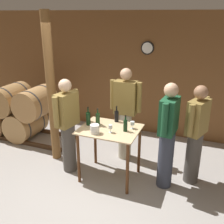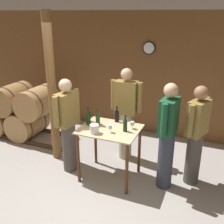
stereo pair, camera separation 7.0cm
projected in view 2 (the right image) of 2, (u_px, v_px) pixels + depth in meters
ground_plane at (81, 198)px, 3.98m from camera, size 14.00×14.00×0.00m
back_wall at (138, 74)px, 5.87m from camera, size 8.40×0.08×2.70m
barrel_rack at (20, 111)px, 5.86m from camera, size 2.85×0.81×1.19m
tasting_table at (110, 139)px, 4.26m from camera, size 0.95×0.76×0.91m
wooden_post at (52, 90)px, 4.66m from camera, size 0.16×0.16×2.70m
wine_bottle_far_left at (88, 118)px, 4.30m from camera, size 0.07×0.07×0.31m
wine_bottle_left at (98, 119)px, 4.28m from camera, size 0.07×0.07×0.30m
wine_bottle_center at (117, 116)px, 4.43m from camera, size 0.07×0.07×0.28m
wine_bottle_right at (125, 125)px, 4.07m from camera, size 0.07×0.07×0.27m
wine_glass_near_left at (110, 127)px, 4.03m from camera, size 0.06×0.06×0.13m
wine_glass_near_center at (132, 124)px, 4.16m from camera, size 0.07×0.07×0.12m
ice_bucket at (94, 129)px, 4.01m from camera, size 0.14×0.14×0.14m
person_host at (196, 134)px, 4.08m from camera, size 0.34×0.56×1.65m
person_visitor_with_scarf at (126, 113)px, 4.81m from camera, size 0.59×0.24×1.75m
person_visitor_bearded at (167, 135)px, 3.96m from camera, size 0.25×0.59×1.72m
person_visitor_near_door at (68, 124)px, 4.42m from camera, size 0.29×0.58×1.66m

